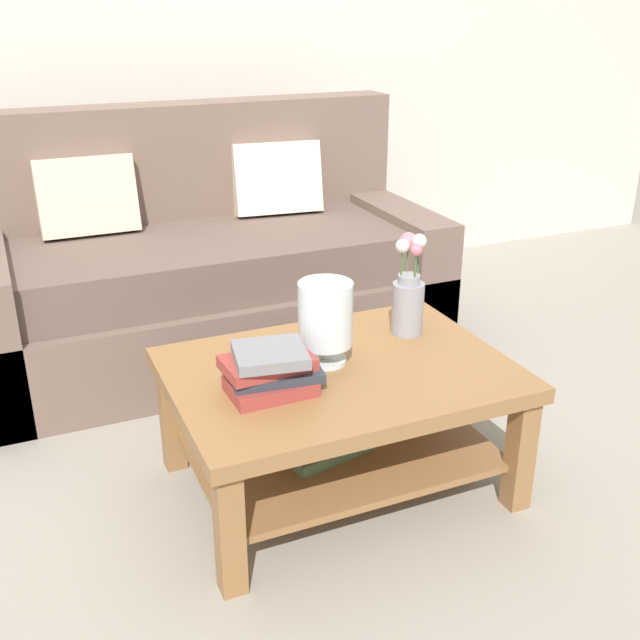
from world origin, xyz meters
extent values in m
plane|color=gray|center=(0.00, 0.00, 0.00)|extent=(10.00, 10.00, 0.00)
cube|color=beige|center=(0.00, 1.65, 1.35)|extent=(6.40, 0.12, 2.70)
cube|color=brown|center=(-0.13, 0.71, 0.18)|extent=(1.99, 0.90, 0.36)
cube|color=brown|center=(-0.13, 0.68, 0.46)|extent=(1.75, 0.74, 0.20)
cube|color=brown|center=(-0.13, 1.06, 0.71)|extent=(1.99, 0.20, 0.70)
cube|color=brown|center=(0.76, 0.71, 0.30)|extent=(0.20, 0.90, 0.60)
cube|color=beige|center=(-0.58, 0.92, 0.72)|extent=(0.40, 0.19, 0.34)
cube|color=beige|center=(0.27, 0.92, 0.72)|extent=(0.42, 0.23, 0.34)
cube|color=olive|center=(-0.04, -0.42, 0.41)|extent=(1.04, 0.76, 0.05)
cube|color=olive|center=(-0.50, -0.75, 0.19)|extent=(0.07, 0.07, 0.38)
cube|color=olive|center=(0.43, -0.75, 0.19)|extent=(0.07, 0.07, 0.38)
cube|color=olive|center=(-0.50, -0.10, 0.19)|extent=(0.07, 0.07, 0.38)
cube|color=olive|center=(0.43, -0.10, 0.19)|extent=(0.07, 0.07, 0.38)
cube|color=olive|center=(-0.04, -0.42, 0.14)|extent=(0.92, 0.64, 0.02)
cube|color=#51704C|center=(-0.10, -0.43, 0.17)|extent=(0.32, 0.25, 0.04)
cube|color=#993833|center=(-0.29, -0.49, 0.45)|extent=(0.24, 0.17, 0.04)
cube|color=#2D333D|center=(-0.27, -0.48, 0.49)|extent=(0.28, 0.19, 0.03)
cube|color=#993833|center=(-0.29, -0.47, 0.52)|extent=(0.27, 0.18, 0.04)
cube|color=slate|center=(-0.29, -0.49, 0.55)|extent=(0.23, 0.22, 0.03)
cylinder|color=silver|center=(-0.06, -0.37, 0.44)|extent=(0.13, 0.13, 0.02)
cylinder|color=silver|center=(-0.06, -0.37, 0.47)|extent=(0.04, 0.04, 0.05)
cylinder|color=silver|center=(-0.06, -0.37, 0.60)|extent=(0.17, 0.17, 0.20)
sphere|color=#3D6075|center=(-0.09, -0.37, 0.55)|extent=(0.05, 0.05, 0.05)
sphere|color=beige|center=(-0.04, -0.36, 0.55)|extent=(0.04, 0.04, 0.04)
cylinder|color=gray|center=(0.28, -0.28, 0.52)|extent=(0.11, 0.11, 0.18)
cylinder|color=gray|center=(0.28, -0.28, 0.63)|extent=(0.07, 0.07, 0.03)
cylinder|color=#426638|center=(0.32, -0.27, 0.69)|extent=(0.01, 0.01, 0.09)
sphere|color=silver|center=(0.32, -0.27, 0.75)|extent=(0.05, 0.05, 0.05)
cylinder|color=#426638|center=(0.29, -0.24, 0.68)|extent=(0.01, 0.01, 0.09)
sphere|color=#C66B7A|center=(0.29, -0.24, 0.75)|extent=(0.06, 0.06, 0.06)
cylinder|color=#426638|center=(0.26, -0.27, 0.68)|extent=(0.01, 0.01, 0.09)
sphere|color=silver|center=(0.26, -0.27, 0.74)|extent=(0.05, 0.05, 0.05)
cylinder|color=#426638|center=(0.29, -0.30, 0.68)|extent=(0.01, 0.01, 0.08)
sphere|color=#C66B7A|center=(0.29, -0.30, 0.73)|extent=(0.04, 0.04, 0.04)
camera|label=1|loc=(-0.93, -2.32, 1.49)|focal=42.57mm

